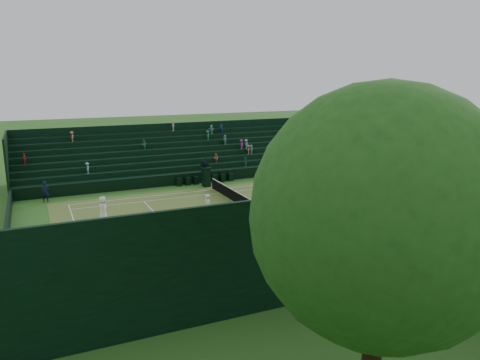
{
  "coord_description": "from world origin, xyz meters",
  "views": [
    {
      "loc": [
        31.18,
        -14.03,
        9.79
      ],
      "look_at": [
        0.0,
        0.0,
        2.0
      ],
      "focal_mm": 35.0,
      "sensor_mm": 36.0,
      "label": 1
    }
  ],
  "objects": [
    {
      "name": "umpire_chair",
      "position": [
        -6.92,
        -0.18,
        1.09
      ],
      "size": [
        0.81,
        0.81,
        2.56
      ],
      "color": "black",
      "rests_on": "ground"
    },
    {
      "name": "tennis_net",
      "position": [
        0.0,
        0.0,
        0.53
      ],
      "size": [
        11.67,
        0.1,
        1.06
      ],
      "color": "black",
      "rests_on": "ground"
    },
    {
      "name": "perimeter_wall_north",
      "position": [
        0.0,
        15.88,
        0.5
      ],
      "size": [
        17.17,
        0.2,
        1.0
      ],
      "primitive_type": "cube",
      "color": "black",
      "rests_on": "ground"
    },
    {
      "name": "court_surface",
      "position": [
        0.0,
        0.0,
        0.01
      ],
      "size": [
        12.97,
        26.77,
        0.01
      ],
      "primitive_type": "cube",
      "color": "#387226",
      "rests_on": "ground"
    },
    {
      "name": "player_near_west",
      "position": [
        -0.28,
        -10.04,
        0.87
      ],
      "size": [
        0.95,
        0.73,
        1.74
      ],
      "primitive_type": "imported",
      "rotation": [
        0.0,
        0.0,
        3.37
      ],
      "color": "white",
      "rests_on": "ground"
    },
    {
      "name": "line_judge_north",
      "position": [
        -7.03,
        12.82,
        1.01
      ],
      "size": [
        0.5,
        0.74,
        2.01
      ],
      "primitive_type": "imported",
      "rotation": [
        0.0,
        0.0,
        1.59
      ],
      "color": "black",
      "rests_on": "ground"
    },
    {
      "name": "perimeter_wall_west",
      "position": [
        -8.48,
        0.0,
        0.5
      ],
      "size": [
        0.2,
        31.77,
        1.0
      ],
      "primitive_type": "cube",
      "color": "black",
      "rests_on": "ground"
    },
    {
      "name": "line_judge_south",
      "position": [
        -7.11,
        -13.41,
        0.83
      ],
      "size": [
        0.53,
        0.68,
        1.66
      ],
      "primitive_type": "imported",
      "rotation": [
        0.0,
        0.0,
        1.34
      ],
      "color": "black",
      "rests_on": "ground"
    },
    {
      "name": "perimeter_wall_east",
      "position": [
        8.48,
        0.0,
        0.5
      ],
      "size": [
        0.2,
        31.77,
        1.0
      ],
      "primitive_type": "cube",
      "color": "black",
      "rests_on": "ground"
    },
    {
      "name": "ground",
      "position": [
        0.0,
        0.0,
        0.0
      ],
      "size": [
        160.0,
        160.0,
        0.0
      ],
      "primitive_type": "plane",
      "color": "#285F1E",
      "rests_on": "ground"
    },
    {
      "name": "player_near_east",
      "position": [
        2.41,
        -3.48,
        0.92
      ],
      "size": [
        0.71,
        0.5,
        1.83
      ],
      "primitive_type": "imported",
      "rotation": [
        0.0,
        0.0,
        3.24
      ],
      "color": "white",
      "rests_on": "ground"
    },
    {
      "name": "perimeter_wall_south",
      "position": [
        0.0,
        -15.88,
        0.5
      ],
      "size": [
        17.17,
        0.2,
        1.0
      ],
      "primitive_type": "cube",
      "color": "black",
      "rests_on": "ground"
    },
    {
      "name": "south_grandstand",
      "position": [
        -12.66,
        0.0,
        1.55
      ],
      "size": [
        6.6,
        32.0,
        4.9
      ],
      "color": "black",
      "rests_on": "ground"
    },
    {
      "name": "courtside_chairs",
      "position": [
        -8.14,
        0.18,
        0.38
      ],
      "size": [
        0.46,
        5.44,
        1.01
      ],
      "color": "black",
      "rests_on": "ground"
    },
    {
      "name": "player_far_west",
      "position": [
        -2.46,
        10.94,
        0.93
      ],
      "size": [
        1.11,
        1.01,
        1.86
      ],
      "primitive_type": "imported",
      "rotation": [
        0.0,
        0.0,
        0.42
      ],
      "color": "white",
      "rests_on": "ground"
    },
    {
      "name": "north_grandstand",
      "position": [
        12.66,
        0.0,
        1.55
      ],
      "size": [
        6.6,
        32.0,
        4.9
      ],
      "color": "black",
      "rests_on": "ground"
    },
    {
      "name": "player_far_east",
      "position": [
        3.3,
        4.88,
        0.91
      ],
      "size": [
        1.36,
        1.21,
        1.83
      ],
      "primitive_type": "imported",
      "rotation": [
        0.0,
        0.0,
        0.58
      ],
      "color": "silver",
      "rests_on": "ground"
    }
  ]
}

